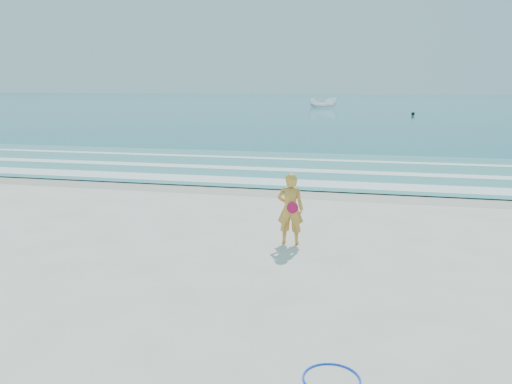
# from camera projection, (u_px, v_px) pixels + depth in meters

# --- Properties ---
(ground) EXTENTS (400.00, 400.00, 0.00)m
(ground) POSITION_uv_depth(u_px,v_px,m) (188.00, 284.00, 9.58)
(ground) COLOR silver
(ground) RESTS_ON ground
(wet_sand) EXTENTS (400.00, 2.40, 0.00)m
(wet_sand) POSITION_uv_depth(u_px,v_px,m) (275.00, 190.00, 18.16)
(wet_sand) COLOR #B2A893
(wet_sand) RESTS_ON ground
(ocean) EXTENTS (400.00, 190.00, 0.04)m
(ocean) POSITION_uv_depth(u_px,v_px,m) (355.00, 102.00, 109.69)
(ocean) COLOR #19727F
(ocean) RESTS_ON ground
(shallow) EXTENTS (400.00, 10.00, 0.01)m
(shallow) POSITION_uv_depth(u_px,v_px,m) (295.00, 167.00, 22.92)
(shallow) COLOR #59B7AD
(shallow) RESTS_ON ocean
(foam_near) EXTENTS (400.00, 1.40, 0.01)m
(foam_near) POSITION_uv_depth(u_px,v_px,m) (281.00, 182.00, 19.39)
(foam_near) COLOR white
(foam_near) RESTS_ON shallow
(foam_mid) EXTENTS (400.00, 0.90, 0.01)m
(foam_mid) POSITION_uv_depth(u_px,v_px,m) (292.00, 170.00, 22.16)
(foam_mid) COLOR white
(foam_mid) RESTS_ON shallow
(foam_far) EXTENTS (400.00, 0.60, 0.01)m
(foam_far) POSITION_uv_depth(u_px,v_px,m) (302.00, 159.00, 25.30)
(foam_far) COLOR white
(foam_far) RESTS_ON shallow
(hoop) EXTENTS (0.87, 0.87, 0.03)m
(hoop) POSITION_uv_depth(u_px,v_px,m) (332.00, 379.00, 6.48)
(hoop) COLOR #0E41FF
(hoop) RESTS_ON ground
(boat) EXTENTS (4.90, 1.94, 1.88)m
(boat) POSITION_uv_depth(u_px,v_px,m) (323.00, 102.00, 81.43)
(boat) COLOR white
(boat) RESTS_ON ocean
(buoy) EXTENTS (0.44, 0.44, 0.44)m
(buoy) POSITION_uv_depth(u_px,v_px,m) (413.00, 114.00, 61.46)
(buoy) COLOR black
(buoy) RESTS_ON ocean
(woman) EXTENTS (0.64, 0.43, 1.73)m
(woman) POSITION_uv_depth(u_px,v_px,m) (290.00, 209.00, 11.87)
(woman) COLOR gold
(woman) RESTS_ON ground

